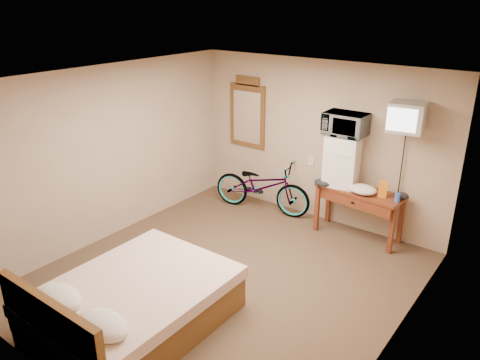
{
  "coord_description": "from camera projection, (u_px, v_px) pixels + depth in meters",
  "views": [
    {
      "loc": [
        3.22,
        -3.96,
        3.35
      ],
      "look_at": [
        -0.13,
        0.48,
        1.16
      ],
      "focal_mm": 35.0,
      "sensor_mm": 36.0,
      "label": 1
    }
  ],
  "objects": [
    {
      "name": "bicycle",
      "position": [
        262.0,
        186.0,
        7.69
      ],
      "size": [
        1.75,
        0.88,
        0.88
      ],
      "primitive_type": "imported",
      "rotation": [
        0.0,
        0.0,
        1.75
      ],
      "color": "black",
      "rests_on": "floor"
    },
    {
      "name": "room",
      "position": [
        224.0,
        187.0,
        5.51
      ],
      "size": [
        4.6,
        4.64,
        2.5
      ],
      "color": "#473323",
      "rests_on": "ground"
    },
    {
      "name": "bed",
      "position": [
        130.0,
        306.0,
        4.95
      ],
      "size": [
        1.53,
        2.03,
        0.9
      ],
      "color": "brown",
      "rests_on": "floor"
    },
    {
      "name": "mini_fridge",
      "position": [
        342.0,
        160.0,
        6.79
      ],
      "size": [
        0.53,
        0.51,
        0.75
      ],
      "color": "white",
      "rests_on": "desk"
    },
    {
      "name": "wall_mirror",
      "position": [
        247.0,
        113.0,
        7.84
      ],
      "size": [
        0.7,
        0.04,
        1.18
      ],
      "color": "brown",
      "rests_on": "room"
    },
    {
      "name": "crt_television",
      "position": [
        407.0,
        117.0,
        6.0
      ],
      "size": [
        0.49,
        0.59,
        0.38
      ],
      "color": "black",
      "rests_on": "room"
    },
    {
      "name": "desk",
      "position": [
        359.0,
        199.0,
        6.74
      ],
      "size": [
        1.29,
        0.59,
        0.75
      ],
      "color": "maroon",
      "rests_on": "floor"
    },
    {
      "name": "microwave",
      "position": [
        345.0,
        124.0,
        6.59
      ],
      "size": [
        0.6,
        0.42,
        0.33
      ],
      "primitive_type": "imported",
      "rotation": [
        0.0,
        0.0,
        0.03
      ],
      "color": "white",
      "rests_on": "mini_fridge"
    },
    {
      "name": "blue_cup",
      "position": [
        397.0,
        198.0,
        6.31
      ],
      "size": [
        0.07,
        0.07,
        0.12
      ],
      "primitive_type": "cylinder",
      "color": "blue",
      "rests_on": "desk"
    },
    {
      "name": "cloth_cream",
      "position": [
        363.0,
        189.0,
        6.58
      ],
      "size": [
        0.4,
        0.31,
        0.12
      ],
      "primitive_type": "ellipsoid",
      "color": "beige",
      "rests_on": "desk"
    },
    {
      "name": "cloth_dark_a",
      "position": [
        322.0,
        183.0,
        6.86
      ],
      "size": [
        0.26,
        0.19,
        0.1
      ],
      "primitive_type": "ellipsoid",
      "color": "black",
      "rests_on": "desk"
    },
    {
      "name": "cloth_dark_b",
      "position": [
        401.0,
        196.0,
        6.42
      ],
      "size": [
        0.2,
        0.16,
        0.09
      ],
      "primitive_type": "ellipsoid",
      "color": "black",
      "rests_on": "desk"
    },
    {
      "name": "snack_bag",
      "position": [
        383.0,
        189.0,
        6.44
      ],
      "size": [
        0.13,
        0.1,
        0.23
      ],
      "primitive_type": "cube",
      "rotation": [
        0.0,
        0.0,
        0.33
      ],
      "color": "orange",
      "rests_on": "desk"
    }
  ]
}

